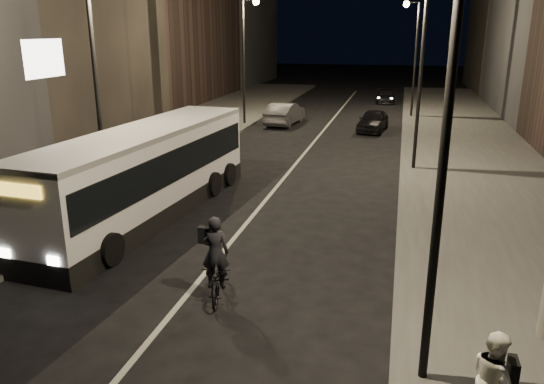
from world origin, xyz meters
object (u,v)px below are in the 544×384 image
Objects in this scene: streetlight_left_far at (247,45)px; city_bus at (146,169)px; streetlight_right_near at (432,94)px; car_far at (386,96)px; streetlight_right_far at (413,44)px; cyclist_on_bicycle at (218,271)px; streetlight_left_near at (101,59)px; pedestrian_woman at (494,378)px; car_near at (373,121)px; car_mid at (285,114)px; streetlight_right_mid at (416,53)px.

streetlight_left_far is 0.70× the size of city_bus.
streetlight_right_near is 2.03× the size of car_far.
streetlight_left_far is 17.47m from car_far.
streetlight_right_near is at bearing -90.00° from streetlight_right_far.
streetlight_left_near is at bearing 124.79° from cyclist_on_bicycle.
streetlight_left_far is at bearing 5.52° from pedestrian_woman.
car_mid is at bearing 176.96° from car_near.
cyclist_on_bicycle is at bearing -97.10° from car_far.
streetlight_right_mid is 1.00× the size of streetlight_right_far.
car_far is (-1.91, 24.35, -4.78)m from streetlight_right_mid.
car_mid is 1.16× the size of car_far.
streetlight_left_far is 2.02× the size of car_near.
car_near is (8.47, -0.17, -4.68)m from streetlight_left_far.
streetlight_right_near is 40.67m from car_far.
streetlight_left_far reaches higher than car_near.
streetlight_left_far is 3.72× the size of cyclist_on_bicycle.
streetlight_left_near is at bearing 34.66° from pedestrian_woman.
streetlight_right_near is 26.34m from car_near.
streetlight_left_near is 2.03× the size of car_far.
pedestrian_woman is at bearing -85.69° from streetlight_right_mid.
streetlight_right_near reaches higher than pedestrian_woman.
streetlight_right_near is at bearing -38.03° from cyclist_on_bicycle.
streetlight_left_far is 19.04m from city_bus.
streetlight_right_far is 2.03× the size of car_far.
streetlight_left_near is 1.74× the size of car_mid.
streetlight_right_mid is 24.89m from car_far.
cyclist_on_bicycle is at bearing -88.63° from car_near.
streetlight_left_near is (-10.66, -24.00, 0.00)m from streetlight_right_far.
streetlight_left_near reaches higher than pedestrian_woman.
city_bus is at bearing 32.22° from pedestrian_woman.
streetlight_right_far is 4.86× the size of pedestrian_woman.
streetlight_right_mid is 3.72× the size of cyclist_on_bicycle.
streetlight_right_mid is at bearing 132.39° from car_mid.
car_near is at bearing -109.60° from streetlight_right_far.
streetlight_right_mid is 15.23m from cyclist_on_bicycle.
streetlight_right_mid reaches higher than car_near.
car_mid is at bearing -148.37° from streetlight_right_far.
car_mid is at bearing 92.82° from city_bus.
streetlight_right_near is 13.33m from streetlight_left_near.
cyclist_on_bicycle is at bearing -44.86° from city_bus.
streetlight_right_near reaches higher than city_bus.
streetlight_left_near is 3.72× the size of cyclist_on_bicycle.
city_bus reaches higher than cyclist_on_bicycle.
car_mid is (-9.56, 27.90, -0.23)m from pedestrian_woman.
cyclist_on_bicycle is (-4.52, -13.79, -4.63)m from streetlight_right_mid.
streetlight_right_far is 26.43m from city_bus.
streetlight_right_mid is 2.03× the size of car_far.
city_bus reaches higher than car_far.
car_near is (-2.20, 25.83, -4.68)m from streetlight_right_near.
streetlight_left_near is 4.86× the size of pedestrian_woman.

